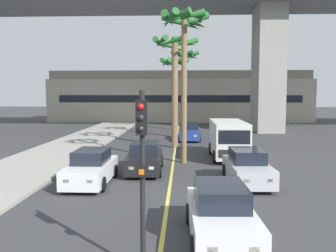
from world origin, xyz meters
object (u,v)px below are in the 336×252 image
object	(u,v)px
traffic_light_median_near	(142,157)
palm_tree_near_median	(184,36)
car_queue_fourth	(190,132)
car_queue_second	(145,158)
palm_tree_farthest_median	(175,62)
car_queue_front	(247,168)
palm_tree_mid_median	(174,75)
palm_tree_far_median	(185,64)
car_queue_fifth	(221,215)
car_queue_third	(91,168)
delivery_van	(228,138)

from	to	relation	value
traffic_light_median_near	palm_tree_near_median	world-z (taller)	palm_tree_near_median
car_queue_fourth	traffic_light_median_near	xyz separation A→B (m)	(-1.53, -23.49, 1.99)
car_queue_second	palm_tree_farthest_median	xyz separation A→B (m)	(1.38, 8.42, 5.73)
car_queue_front	palm_tree_mid_median	distance (m)	18.59
palm_tree_mid_median	palm_tree_far_median	size ratio (longest dim) A/B	0.85
palm_tree_near_median	car_queue_fifth	bearing A→B (deg)	-84.76
car_queue_fifth	palm_tree_farthest_median	distance (m)	18.09
traffic_light_median_near	palm_tree_far_median	size ratio (longest dim) A/B	0.48
car_queue_fifth	car_queue_third	bearing A→B (deg)	131.11
car_queue_third	palm_tree_far_median	bearing A→B (deg)	79.53
car_queue_fifth	palm_tree_mid_median	size ratio (longest dim) A/B	0.55
car_queue_fourth	palm_tree_farthest_median	xyz separation A→B (m)	(-1.25, -4.42, 5.73)
traffic_light_median_near	palm_tree_mid_median	size ratio (longest dim) A/B	0.56
car_queue_third	traffic_light_median_near	xyz separation A→B (m)	(3.27, -8.02, 1.99)
palm_tree_far_median	palm_tree_farthest_median	size ratio (longest dim) A/B	1.06
palm_tree_near_median	palm_tree_mid_median	world-z (taller)	palm_tree_near_median
car_queue_second	car_queue_third	world-z (taller)	same
traffic_light_median_near	car_queue_second	bearing A→B (deg)	95.89
delivery_van	car_queue_third	bearing A→B (deg)	-136.18
traffic_light_median_near	palm_tree_farthest_median	world-z (taller)	palm_tree_farthest_median
car_queue_fourth	palm_tree_farthest_median	world-z (taller)	palm_tree_farthest_median
traffic_light_median_near	palm_tree_near_median	bearing A→B (deg)	85.81
car_queue_fifth	palm_tree_farthest_median	size ratio (longest dim) A/B	0.50
traffic_light_median_near	palm_tree_near_median	distance (m)	13.98
car_queue_second	palm_tree_near_median	distance (m)	7.44
palm_tree_mid_median	palm_tree_far_median	world-z (taller)	palm_tree_far_median
palm_tree_near_median	palm_tree_far_median	world-z (taller)	palm_tree_near_median
car_queue_third	car_queue_fifth	xyz separation A→B (m)	(5.25, -6.02, 0.00)
car_queue_third	palm_tree_near_median	size ratio (longest dim) A/B	0.46
traffic_light_median_near	palm_tree_farthest_median	xyz separation A→B (m)	(0.29, 19.07, 3.74)
delivery_van	palm_tree_far_median	xyz separation A→B (m)	(-2.70, 16.76, 5.99)
traffic_light_median_near	palm_tree_far_median	bearing A→B (deg)	88.04
car_queue_second	car_queue_fourth	xyz separation A→B (m)	(2.63, 12.84, 0.00)
car_queue_fifth	palm_tree_mid_median	distance (m)	24.50
traffic_light_median_near	car_queue_front	bearing A→B (deg)	65.38
palm_tree_mid_median	palm_tree_farthest_median	size ratio (longest dim) A/B	0.90
car_queue_fifth	palm_tree_mid_median	world-z (taller)	palm_tree_mid_median
delivery_van	palm_tree_near_median	distance (m)	6.96
delivery_van	traffic_light_median_near	world-z (taller)	traffic_light_median_near
car_queue_front	palm_tree_near_median	bearing A→B (deg)	121.62
delivery_van	palm_tree_mid_median	world-z (taller)	palm_tree_mid_median
car_queue_front	palm_tree_near_median	world-z (taller)	palm_tree_near_median
car_queue_fifth	traffic_light_median_near	bearing A→B (deg)	-134.70
palm_tree_near_median	palm_tree_far_median	bearing A→B (deg)	89.64
car_queue_third	palm_tree_mid_median	bearing A→B (deg)	79.39
palm_tree_farthest_median	traffic_light_median_near	bearing A→B (deg)	-90.86
car_queue_second	car_queue_third	bearing A→B (deg)	-129.54
traffic_light_median_near	palm_tree_farthest_median	size ratio (longest dim) A/B	0.50
car_queue_front	delivery_van	size ratio (longest dim) A/B	0.79
car_queue_front	car_queue_third	xyz separation A→B (m)	(-7.13, -0.40, 0.00)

